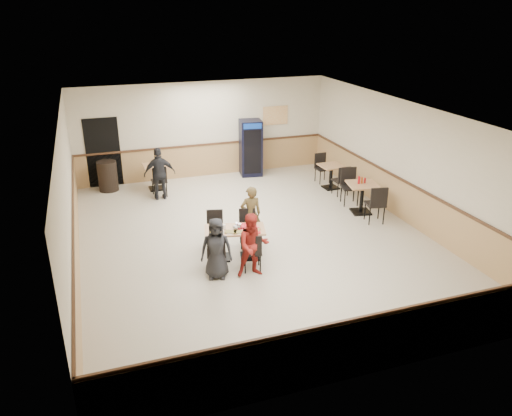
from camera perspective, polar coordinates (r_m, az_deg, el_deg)
name	(u,v)px	position (r m, az deg, el deg)	size (l,w,h in m)	color
ground	(255,238)	(11.91, -0.14, -3.50)	(10.00, 10.00, 0.00)	beige
room_shell	(284,175)	(14.48, 3.27, 3.74)	(10.00, 10.00, 10.00)	silver
main_table	(235,239)	(10.85, -2.42, -3.53)	(1.41, 0.93, 0.69)	black
main_chairs	(233,240)	(10.86, -2.67, -3.64)	(1.47, 1.74, 0.88)	black
diner_woman_left	(216,248)	(10.05, -4.56, -4.63)	(0.63, 0.41, 1.29)	#222327
diner_woman_right	(253,245)	(10.07, -0.34, -4.30)	(0.66, 0.51, 1.35)	maroon
diner_man_opposite	(251,214)	(11.50, -0.60, -0.74)	(0.50, 0.33, 1.37)	brown
lone_diner	(160,174)	(14.31, -10.95, 3.87)	(0.88, 0.37, 1.50)	#222327
tabletop_clutter	(239,229)	(10.68, -2.01, -2.43)	(1.09, 0.65, 0.12)	red
side_table_near	(362,194)	(13.46, 12.04, 1.63)	(0.90, 0.90, 0.81)	black
side_table_near_chair_south	(375,203)	(12.95, 13.47, 0.55)	(0.48, 0.48, 1.03)	black
side_table_near_chair_north	(350,186)	(13.99, 10.70, 2.43)	(0.48, 0.48, 1.03)	black
side_table_far	(331,173)	(15.14, 8.61, 3.99)	(0.70, 0.70, 0.72)	black
side_table_far_chair_south	(340,180)	(14.67, 9.63, 3.21)	(0.43, 0.43, 0.92)	black
side_table_far_chair_north	(323,168)	(15.64, 7.64, 4.55)	(0.43, 0.43, 0.92)	black
condiment_caddy	(361,180)	(13.36, 11.94, 3.14)	(0.23, 0.06, 0.20)	#AF0C13
back_table	(156,173)	(15.19, -11.37, 3.93)	(0.72, 0.72, 0.75)	black
back_table_chair_lone	(159,180)	(14.63, -11.02, 3.14)	(0.44, 0.44, 0.95)	black
pepsi_cooler	(251,148)	(16.10, -0.61, 6.89)	(0.76, 0.77, 1.79)	black
trash_bin	(108,176)	(15.45, -16.60, 3.52)	(0.57, 0.57, 0.89)	black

